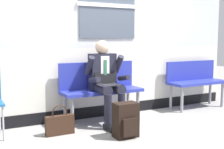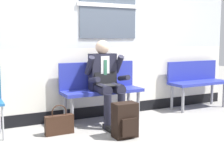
{
  "view_description": "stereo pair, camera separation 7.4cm",
  "coord_description": "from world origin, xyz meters",
  "px_view_note": "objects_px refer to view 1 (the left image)",
  "views": [
    {
      "loc": [
        -2.09,
        -3.58,
        1.27
      ],
      "look_at": [
        -0.06,
        0.23,
        0.75
      ],
      "focal_mm": 47.51,
      "sensor_mm": 36.0,
      "label": 1
    },
    {
      "loc": [
        -2.03,
        -3.61,
        1.27
      ],
      "look_at": [
        -0.06,
        0.23,
        0.75
      ],
      "focal_mm": 47.51,
      "sensor_mm": 36.0,
      "label": 2
    }
  ],
  "objects_px": {
    "handbag": "(60,124)",
    "backpack": "(126,120)",
    "bench_empty": "(195,79)",
    "bench_with_person": "(100,86)",
    "person_seated": "(106,80)"
  },
  "relations": [
    {
      "from": "bench_with_person",
      "to": "handbag",
      "type": "distance_m",
      "value": 0.96
    },
    {
      "from": "backpack",
      "to": "handbag",
      "type": "bearing_deg",
      "value": 145.09
    },
    {
      "from": "bench_with_person",
      "to": "bench_empty",
      "type": "distance_m",
      "value": 1.95
    },
    {
      "from": "bench_empty",
      "to": "handbag",
      "type": "bearing_deg",
      "value": -172.34
    },
    {
      "from": "person_seated",
      "to": "backpack",
      "type": "bearing_deg",
      "value": -94.93
    },
    {
      "from": "bench_with_person",
      "to": "handbag",
      "type": "bearing_deg",
      "value": -154.46
    },
    {
      "from": "bench_with_person",
      "to": "bench_empty",
      "type": "height_order",
      "value": "bench_with_person"
    },
    {
      "from": "bench_empty",
      "to": "person_seated",
      "type": "xyz_separation_m",
      "value": [
        -1.95,
        -0.19,
        0.15
      ]
    },
    {
      "from": "backpack",
      "to": "handbag",
      "type": "height_order",
      "value": "backpack"
    },
    {
      "from": "bench_empty",
      "to": "handbag",
      "type": "height_order",
      "value": "bench_empty"
    },
    {
      "from": "handbag",
      "to": "backpack",
      "type": "bearing_deg",
      "value": -34.91
    },
    {
      "from": "backpack",
      "to": "bench_with_person",
      "type": "bearing_deg",
      "value": 86.19
    },
    {
      "from": "handbag",
      "to": "bench_empty",
      "type": "bearing_deg",
      "value": 7.66
    },
    {
      "from": "bench_with_person",
      "to": "person_seated",
      "type": "bearing_deg",
      "value": -90.0
    },
    {
      "from": "bench_with_person",
      "to": "person_seated",
      "type": "height_order",
      "value": "person_seated"
    }
  ]
}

